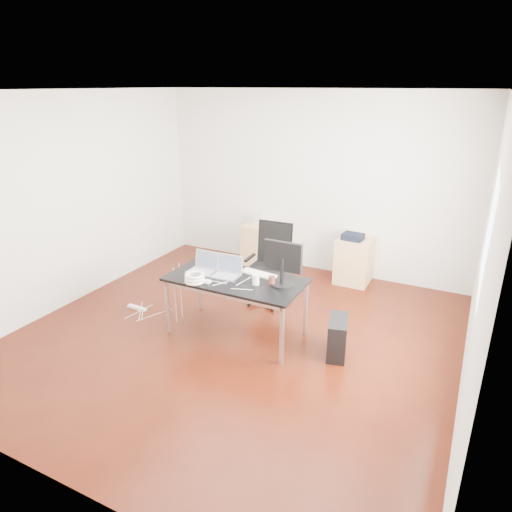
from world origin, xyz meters
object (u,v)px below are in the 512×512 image
at_px(office_chair, 270,259).
at_px(pc_tower, 337,337).
at_px(filing_cabinet_left, 261,245).
at_px(filing_cabinet_right, 354,260).
at_px(desk, 236,283).

relative_size(office_chair, pc_tower, 2.40).
height_order(filing_cabinet_left, filing_cabinet_right, same).
bearing_deg(filing_cabinet_left, filing_cabinet_right, 0.00).
distance_m(filing_cabinet_left, pc_tower, 2.86).
bearing_deg(pc_tower, filing_cabinet_left, 119.46).
height_order(desk, office_chair, office_chair).
bearing_deg(desk, pc_tower, 4.65).
bearing_deg(pc_tower, filing_cabinet_right, 86.49).
xyz_separation_m(desk, office_chair, (-0.03, 1.04, -0.07)).
height_order(desk, filing_cabinet_left, desk).
xyz_separation_m(office_chair, pc_tower, (1.26, -0.94, -0.39)).
bearing_deg(pc_tower, desk, 170.53).
xyz_separation_m(office_chair, filing_cabinet_left, (-0.70, 1.13, -0.26)).
bearing_deg(desk, office_chair, 91.90).
height_order(office_chair, pc_tower, office_chair).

